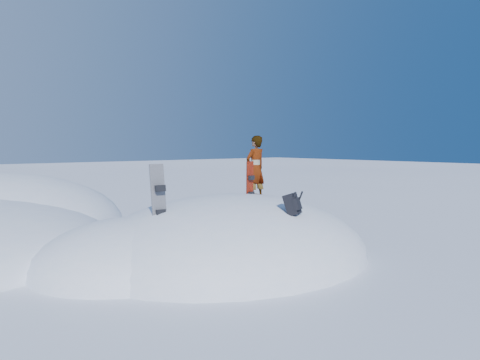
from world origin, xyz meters
TOP-DOWN VIEW (x-y plane):
  - ground at (0.00, 0.00)m, footprint 120.00×120.00m
  - snow_mound at (-0.17, 0.24)m, footprint 8.00×6.00m
  - rock_outcrop at (3.72, 3.01)m, footprint 4.68×4.41m
  - snowboard_red at (0.70, 0.09)m, footprint 0.25×0.15m
  - snowboard_dark at (-1.90, -0.00)m, footprint 0.34×0.29m
  - backpack at (0.33, -1.72)m, footprint 0.44×0.50m
  - gear_pile at (-2.10, -0.96)m, footprint 0.89×0.69m
  - person at (1.67, 0.99)m, footprint 0.68×0.48m

SIDE VIEW (x-z plane):
  - ground at x=0.00m, z-range 0.00..0.00m
  - snow_mound at x=-0.17m, z-range -1.50..1.50m
  - rock_outcrop at x=3.72m, z-range -0.82..0.85m
  - gear_pile at x=-2.10m, z-range 0.00..0.23m
  - backpack at x=0.33m, z-range 1.15..1.69m
  - snowboard_dark at x=-1.90m, z-range 0.61..2.29m
  - snowboard_red at x=0.70m, z-range 0.96..2.28m
  - person at x=1.67m, z-range 1.14..2.92m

